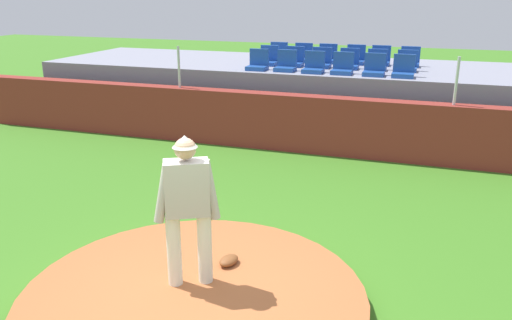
# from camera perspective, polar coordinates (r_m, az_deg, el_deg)

# --- Properties ---
(ground_plane) EXTENTS (60.00, 60.00, 0.00)m
(ground_plane) POSITION_cam_1_polar(r_m,az_deg,el_deg) (6.26, -6.82, -15.92)
(ground_plane) COLOR #3C7720
(pitchers_mound) EXTENTS (3.96, 3.96, 0.21)m
(pitchers_mound) POSITION_cam_1_polar(r_m,az_deg,el_deg) (6.21, -6.85, -15.12)
(pitchers_mound) COLOR #AB5F34
(pitchers_mound) RESTS_ON ground_plane
(pitcher) EXTENTS (0.72, 0.46, 1.80)m
(pitcher) POSITION_cam_1_polar(r_m,az_deg,el_deg) (5.89, -7.54, -4.40)
(pitcher) COLOR white
(pitcher) RESTS_ON pitchers_mound
(fielding_glove) EXTENTS (0.27, 0.34, 0.11)m
(fielding_glove) POSITION_cam_1_polar(r_m,az_deg,el_deg) (6.65, -3.00, -10.94)
(fielding_glove) COLOR brown
(fielding_glove) RESTS_ON pitchers_mound
(brick_barrier) EXTENTS (17.86, 0.40, 1.28)m
(brick_barrier) POSITION_cam_1_polar(r_m,az_deg,el_deg) (11.65, 6.56, 3.89)
(brick_barrier) COLOR maroon
(brick_barrier) RESTS_ON ground_plane
(fence_post_left) EXTENTS (0.06, 0.06, 0.97)m
(fence_post_left) POSITION_cam_1_polar(r_m,az_deg,el_deg) (12.52, -8.45, 10.06)
(fence_post_left) COLOR silver
(fence_post_left) RESTS_ON brick_barrier
(fence_post_right) EXTENTS (0.06, 0.06, 0.97)m
(fence_post_right) POSITION_cam_1_polar(r_m,az_deg,el_deg) (11.20, 21.14, 8.08)
(fence_post_right) COLOR silver
(fence_post_right) RESTS_ON brick_barrier
(bleacher_platform) EXTENTS (15.68, 3.91, 1.60)m
(bleacher_platform) POSITION_cam_1_polar(r_m,az_deg,el_deg) (14.15, 8.89, 7.02)
(bleacher_platform) COLOR gray
(bleacher_platform) RESTS_ON ground_plane
(stadium_chair_0) EXTENTS (0.48, 0.44, 0.50)m
(stadium_chair_0) POSITION_cam_1_polar(r_m,az_deg,el_deg) (13.04, 0.22, 10.55)
(stadium_chair_0) COLOR #1D489A
(stadium_chair_0) RESTS_ON bleacher_platform
(stadium_chair_1) EXTENTS (0.48, 0.44, 0.50)m
(stadium_chair_1) POSITION_cam_1_polar(r_m,az_deg,el_deg) (12.87, 3.31, 10.42)
(stadium_chair_1) COLOR #1D489A
(stadium_chair_1) RESTS_ON bleacher_platform
(stadium_chair_2) EXTENTS (0.48, 0.44, 0.50)m
(stadium_chair_2) POSITION_cam_1_polar(r_m,az_deg,el_deg) (12.65, 6.36, 10.21)
(stadium_chair_2) COLOR #1D489A
(stadium_chair_2) RESTS_ON bleacher_platform
(stadium_chair_3) EXTENTS (0.48, 0.44, 0.50)m
(stadium_chair_3) POSITION_cam_1_polar(r_m,az_deg,el_deg) (12.56, 9.47, 10.01)
(stadium_chair_3) COLOR #1D489A
(stadium_chair_3) RESTS_ON bleacher_platform
(stadium_chair_4) EXTENTS (0.48, 0.44, 0.50)m
(stadium_chair_4) POSITION_cam_1_polar(r_m,az_deg,el_deg) (12.46, 12.84, 9.75)
(stadium_chair_4) COLOR #1D489A
(stadium_chair_4) RESTS_ON bleacher_platform
(stadium_chair_5) EXTENTS (0.48, 0.44, 0.50)m
(stadium_chair_5) POSITION_cam_1_polar(r_m,az_deg,el_deg) (12.40, 15.87, 9.47)
(stadium_chair_5) COLOR #1D489A
(stadium_chair_5) RESTS_ON bleacher_platform
(stadium_chair_6) EXTENTS (0.48, 0.44, 0.50)m
(stadium_chair_6) POSITION_cam_1_polar(r_m,az_deg,el_deg) (13.87, 1.39, 11.02)
(stadium_chair_6) COLOR #1D489A
(stadium_chair_6) RESTS_ON bleacher_platform
(stadium_chair_7) EXTENTS (0.48, 0.44, 0.50)m
(stadium_chair_7) POSITION_cam_1_polar(r_m,az_deg,el_deg) (13.68, 4.19, 10.87)
(stadium_chair_7) COLOR #1D489A
(stadium_chair_7) RESTS_ON bleacher_platform
(stadium_chair_8) EXTENTS (0.48, 0.44, 0.50)m
(stadium_chair_8) POSITION_cam_1_polar(r_m,az_deg,el_deg) (13.52, 7.17, 10.69)
(stadium_chair_8) COLOR #1D489A
(stadium_chair_8) RESTS_ON bleacher_platform
(stadium_chair_9) EXTENTS (0.48, 0.44, 0.50)m
(stadium_chair_9) POSITION_cam_1_polar(r_m,az_deg,el_deg) (13.41, 10.16, 10.49)
(stadium_chair_9) COLOR #1D489A
(stadium_chair_9) RESTS_ON bleacher_platform
(stadium_chair_10) EXTENTS (0.48, 0.44, 0.50)m
(stadium_chair_10) POSITION_cam_1_polar(r_m,az_deg,el_deg) (13.34, 13.10, 10.27)
(stadium_chair_10) COLOR #1D489A
(stadium_chair_10) RESTS_ON bleacher_platform
(stadium_chair_11) EXTENTS (0.48, 0.44, 0.50)m
(stadium_chair_11) POSITION_cam_1_polar(r_m,az_deg,el_deg) (13.32, 16.21, 10.01)
(stadium_chair_11) COLOR #1D489A
(stadium_chair_11) RESTS_ON bleacher_platform
(stadium_chair_12) EXTENTS (0.48, 0.44, 0.50)m
(stadium_chair_12) POSITION_cam_1_polar(r_m,az_deg,el_deg) (14.74, 2.43, 11.43)
(stadium_chair_12) COLOR #1D489A
(stadium_chair_12) RESTS_ON bleacher_platform
(stadium_chair_13) EXTENTS (0.48, 0.44, 0.50)m
(stadium_chair_13) POSITION_cam_1_polar(r_m,az_deg,el_deg) (14.54, 5.17, 11.28)
(stadium_chair_13) COLOR #1D489A
(stadium_chair_13) RESTS_ON bleacher_platform
(stadium_chair_14) EXTENTS (0.48, 0.44, 0.50)m
(stadium_chair_14) POSITION_cam_1_polar(r_m,az_deg,el_deg) (14.41, 7.83, 11.13)
(stadium_chair_14) COLOR #1D489A
(stadium_chair_14) RESTS_ON bleacher_platform
(stadium_chair_15) EXTENTS (0.48, 0.44, 0.50)m
(stadium_chair_15) POSITION_cam_1_polar(r_m,az_deg,el_deg) (14.30, 10.85, 10.92)
(stadium_chair_15) COLOR #1D489A
(stadium_chair_15) RESTS_ON bleacher_platform
(stadium_chair_16) EXTENTS (0.48, 0.44, 0.50)m
(stadium_chair_16) POSITION_cam_1_polar(r_m,az_deg,el_deg) (14.24, 13.50, 10.72)
(stadium_chair_16) COLOR #1D489A
(stadium_chair_16) RESTS_ON bleacher_platform
(stadium_chair_17) EXTENTS (0.48, 0.44, 0.50)m
(stadium_chair_17) POSITION_cam_1_polar(r_m,az_deg,el_deg) (14.17, 16.51, 10.44)
(stadium_chair_17) COLOR #1D489A
(stadium_chair_17) RESTS_ON bleacher_platform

